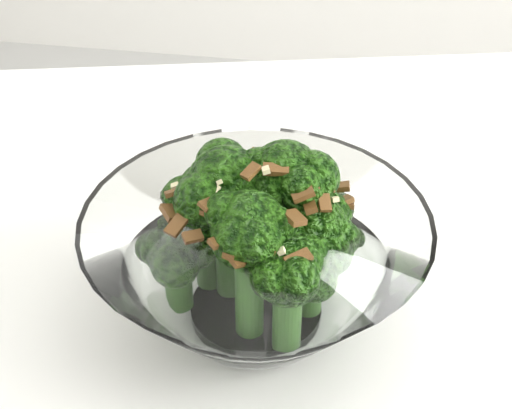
# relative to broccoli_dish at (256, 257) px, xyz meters

# --- Properties ---
(broccoli_dish) EXTENTS (0.20, 0.20, 0.11)m
(broccoli_dish) POSITION_rel_broccoli_dish_xyz_m (0.00, 0.00, 0.00)
(broccoli_dish) COLOR white
(broccoli_dish) RESTS_ON table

